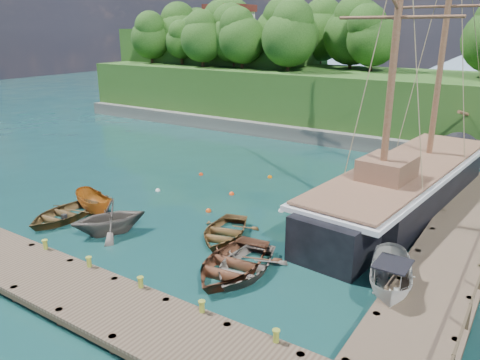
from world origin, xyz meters
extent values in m
plane|color=#133430|center=(0.00, 0.00, 0.00)|extent=(160.00, 160.00, 0.00)
cube|color=#48372B|center=(2.00, -6.50, 0.54)|extent=(20.00, 3.20, 0.12)
cube|color=#2F271B|center=(2.00, -6.50, 0.38)|extent=(20.00, 3.20, 0.20)
cylinder|color=#2F271B|center=(-7.70, -5.20, 0.05)|extent=(0.28, 0.28, 1.10)
cube|color=#48372B|center=(11.50, 7.00, 0.54)|extent=(3.20, 24.00, 0.12)
cube|color=#2F271B|center=(11.50, 7.00, 0.38)|extent=(3.20, 24.00, 0.20)
cylinder|color=#2F271B|center=(10.20, 18.70, 0.05)|extent=(0.28, 0.28, 1.10)
cylinder|color=olive|center=(-4.00, -5.10, 0.00)|extent=(0.26, 0.26, 0.45)
cylinder|color=olive|center=(-1.00, -5.10, 0.00)|extent=(0.26, 0.26, 0.45)
cylinder|color=olive|center=(2.00, -5.10, 0.00)|extent=(0.26, 0.26, 0.45)
cylinder|color=olive|center=(5.00, -5.10, 0.00)|extent=(0.26, 0.26, 0.45)
cylinder|color=olive|center=(8.00, -5.10, 0.00)|extent=(0.26, 0.26, 0.45)
imported|color=#513C1F|center=(-7.53, -1.64, 0.00)|extent=(3.46, 4.60, 0.90)
imported|color=#5A514A|center=(-3.94, -1.41, 0.00)|extent=(4.67, 4.86, 1.97)
imported|color=#562F1D|center=(3.63, -1.27, 0.00)|extent=(4.18, 5.44, 1.05)
imported|color=#695F56|center=(4.13, -1.03, 0.00)|extent=(3.71, 4.75, 0.90)
imported|color=brown|center=(1.32, 1.42, 0.00)|extent=(4.05, 4.87, 0.87)
imported|color=#BC681D|center=(-6.72, -0.02, 0.00)|extent=(3.96, 2.48, 1.43)
imported|color=beige|center=(10.00, 0.62, 0.00)|extent=(2.78, 4.69, 1.70)
cube|color=black|center=(7.76, 10.95, 0.74)|extent=(6.17, 15.04, 3.04)
cube|color=black|center=(8.69, 20.32, 0.74)|extent=(3.06, 4.84, 2.74)
cube|color=black|center=(6.94, 2.62, 0.74)|extent=(3.68, 4.08, 2.89)
cube|color=silver|center=(7.76, 10.95, 2.22)|extent=(6.68, 19.63, 0.25)
cube|color=brown|center=(7.76, 10.95, 2.47)|extent=(6.21, 19.17, 0.12)
cube|color=brown|center=(7.45, 7.83, 3.07)|extent=(2.66, 3.22, 1.20)
cylinder|color=brown|center=(9.03, 23.85, 3.67)|extent=(0.92, 6.89, 1.69)
cylinder|color=brown|center=(8.13, 14.70, 10.56)|extent=(0.36, 0.36, 16.17)
cylinder|color=brown|center=(7.39, 7.20, 9.91)|extent=(0.36, 0.36, 14.88)
cylinder|color=#8C7A59|center=(8.73, 20.77, 10.85)|extent=(1.15, 11.13, 9.39)
sphere|color=white|center=(-6.41, 4.83, 0.00)|extent=(0.32, 0.32, 0.32)
sphere|color=#F5410F|center=(-1.98, 6.93, 0.00)|extent=(0.34, 0.34, 0.34)
sphere|color=#DC4811|center=(-1.45, 3.79, 0.00)|extent=(0.34, 0.34, 0.34)
sphere|color=silver|center=(2.07, 6.13, 0.00)|extent=(0.35, 0.35, 0.35)
sphere|color=red|center=(-6.20, 9.16, 0.00)|extent=(0.32, 0.32, 0.32)
sphere|color=orange|center=(-1.71, 11.37, 0.00)|extent=(0.33, 0.33, 0.33)
cube|color=#474744|center=(-8.00, 24.00, 0.60)|extent=(50.00, 4.00, 1.40)
cube|color=#254C16|center=(-8.00, 30.00, 3.00)|extent=(50.00, 14.00, 6.00)
cube|color=#254C16|center=(-22.00, 34.00, 5.00)|extent=(24.00, 12.00, 10.00)
cylinder|color=#382616|center=(-16.10, 28.11, 6.70)|extent=(0.36, 0.36, 1.40)
sphere|color=#1A4212|center=(-16.10, 28.11, 9.10)|extent=(5.42, 5.42, 5.42)
cylinder|color=#382616|center=(-14.18, 26.81, 6.70)|extent=(0.36, 0.36, 1.40)
sphere|color=#1A4212|center=(-14.18, 26.81, 8.96)|extent=(5.02, 5.02, 5.02)
cylinder|color=#382616|center=(-27.79, 27.27, 6.70)|extent=(0.36, 0.36, 1.40)
sphere|color=#1A4212|center=(-27.79, 27.27, 8.88)|extent=(4.79, 4.79, 4.79)
cylinder|color=#382616|center=(-20.73, 34.78, 6.70)|extent=(0.36, 0.36, 1.40)
sphere|color=#1A4212|center=(-20.73, 34.78, 9.39)|extent=(6.25, 6.25, 6.25)
cylinder|color=#382616|center=(-25.58, 30.32, 6.70)|extent=(0.36, 0.36, 1.40)
sphere|color=#1A4212|center=(-25.58, 30.32, 9.26)|extent=(5.89, 5.89, 5.89)
cylinder|color=#382616|center=(-1.61, 31.21, 6.70)|extent=(0.36, 0.36, 1.40)
sphere|color=#1A4212|center=(-1.61, 31.21, 9.00)|extent=(5.13, 5.13, 5.13)
cylinder|color=#382616|center=(-21.53, 35.53, 6.70)|extent=(0.36, 0.36, 1.40)
sphere|color=#1A4212|center=(-21.53, 35.53, 8.88)|extent=(4.80, 4.80, 4.80)
cylinder|color=#382616|center=(-10.15, 30.20, 6.70)|extent=(0.36, 0.36, 1.40)
sphere|color=#1A4212|center=(-10.15, 30.20, 9.24)|extent=(5.82, 5.82, 5.82)
cylinder|color=#382616|center=(-4.58, 33.35, 6.70)|extent=(0.36, 0.36, 1.40)
sphere|color=#1A4212|center=(-4.58, 33.35, 9.32)|extent=(6.05, 6.05, 6.05)
cylinder|color=#382616|center=(-8.51, 26.55, 6.70)|extent=(0.36, 0.36, 1.40)
sphere|color=#1A4212|center=(-8.51, 26.55, 9.11)|extent=(5.47, 5.47, 5.47)
cylinder|color=#382616|center=(-10.01, 37.76, 6.70)|extent=(0.36, 0.36, 1.40)
sphere|color=#1A4212|center=(-10.01, 37.76, 9.39)|extent=(6.25, 6.25, 6.25)
cylinder|color=#382616|center=(-28.21, 35.82, 6.70)|extent=(0.36, 0.36, 1.40)
sphere|color=#1A4212|center=(-28.21, 35.82, 9.09)|extent=(5.41, 5.41, 5.41)
cylinder|color=#382616|center=(-17.91, 31.40, 6.70)|extent=(0.36, 0.36, 1.40)
sphere|color=#1A4212|center=(-17.91, 31.40, 9.12)|extent=(5.47, 5.47, 5.47)
cylinder|color=#382616|center=(-23.27, 27.64, 6.70)|extent=(0.36, 0.36, 1.40)
sphere|color=#1A4212|center=(-23.27, 27.64, 8.52)|extent=(3.77, 3.77, 3.77)
cylinder|color=#382616|center=(-19.61, 31.47, 6.70)|extent=(0.36, 0.36, 1.40)
sphere|color=#1A4212|center=(-19.61, 31.47, 9.31)|extent=(6.04, 6.04, 6.04)
cylinder|color=#382616|center=(-5.73, 38.37, 6.70)|extent=(0.36, 0.36, 1.40)
sphere|color=#1A4212|center=(-5.73, 38.37, 9.26)|extent=(5.89, 5.89, 5.89)
cylinder|color=#382616|center=(-11.90, 31.02, 6.70)|extent=(0.36, 0.36, 1.40)
sphere|color=#1A4212|center=(-11.90, 31.02, 9.33)|extent=(6.08, 6.08, 6.08)
cylinder|color=#382616|center=(-22.89, 29.25, 6.70)|extent=(0.36, 0.36, 1.40)
sphere|color=#1A4212|center=(-22.89, 29.25, 8.69)|extent=(4.25, 4.25, 4.25)
cylinder|color=#382616|center=(-18.91, 26.06, 6.70)|extent=(0.36, 0.36, 1.40)
sphere|color=#1A4212|center=(-18.91, 26.06, 8.87)|extent=(4.77, 4.77, 4.77)
cube|color=silver|center=(-20.00, 33.00, 10.50)|extent=(4.00, 5.00, 3.00)
cube|color=#591E19|center=(-20.00, 33.00, 12.40)|extent=(4.40, 5.40, 0.80)
cone|color=#728CA5|center=(-30.00, 70.00, 5.00)|extent=(40.00, 40.00, 10.00)
camera|label=1|loc=(14.00, -16.28, 10.21)|focal=35.00mm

